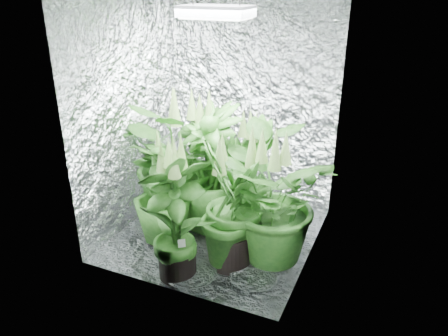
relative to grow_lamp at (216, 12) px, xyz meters
name	(u,v)px	position (x,y,z in m)	size (l,w,h in m)	color
ground	(218,234)	(0.00, 0.00, -1.83)	(1.60, 1.60, 0.00)	white
walls	(217,124)	(0.00, 0.00, -0.83)	(1.62, 1.62, 2.00)	white
grow_lamp	(216,12)	(0.00, 0.00, 0.00)	(0.50, 0.30, 0.22)	gray
plant_a	(180,162)	(-0.38, 0.07, -1.24)	(1.32, 1.32, 1.23)	black
plant_b	(208,168)	(-0.27, 0.37, -1.39)	(0.65, 0.65, 0.96)	black
plant_c	(247,179)	(0.19, 0.18, -1.33)	(0.66, 0.66, 1.07)	black
plant_d	(161,195)	(-0.39, -0.26, -1.40)	(0.61, 0.61, 0.94)	black
plant_e	(268,201)	(0.50, -0.19, -1.30)	(1.07, 1.07, 1.11)	black
plant_f	(175,217)	(-0.03, -0.64, -1.33)	(0.73, 0.73, 1.08)	black
plant_g	(231,208)	(0.27, -0.35, -1.33)	(0.55, 0.55, 1.09)	black
plant_h	(210,170)	(-0.10, 0.09, -1.27)	(0.83, 0.83, 1.20)	black
circulation_fan	(295,221)	(0.61, 0.25, -1.68)	(0.14, 0.29, 0.33)	black
plant_label	(182,245)	(0.03, -0.67, -1.53)	(0.05, 0.01, 0.09)	white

